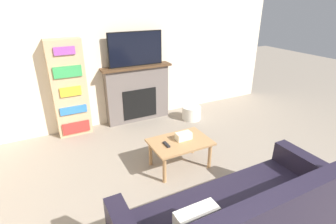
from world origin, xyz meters
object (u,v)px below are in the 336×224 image
object	(u,v)px
coffee_table	(180,145)
bookshelf	(69,89)
fireplace	(138,93)
couch	(237,224)
tv	(136,49)
storage_basket	(191,113)

from	to	relation	value
coffee_table	bookshelf	world-z (taller)	bookshelf
fireplace	couch	xyz separation A→B (m)	(-0.26, -3.16, -0.25)
fireplace	tv	xyz separation A→B (m)	(-0.00, -0.02, 0.84)
fireplace	bookshelf	distance (m)	1.24
tv	coffee_table	distance (m)	2.03
fireplace	storage_basket	bearing A→B (deg)	-27.06
coffee_table	bookshelf	distance (m)	2.14
fireplace	coffee_table	distance (m)	1.78
fireplace	couch	size ratio (longest dim) A/B	0.60
bookshelf	couch	bearing A→B (deg)	-73.13
fireplace	storage_basket	size ratio (longest dim) A/B	3.58
coffee_table	tv	bearing A→B (deg)	87.77
tv	storage_basket	bearing A→B (deg)	-26.09
storage_basket	couch	bearing A→B (deg)	-114.00
fireplace	couch	world-z (taller)	fireplace
bookshelf	fireplace	bearing A→B (deg)	1.07
fireplace	couch	bearing A→B (deg)	-94.69
storage_basket	tv	bearing A→B (deg)	153.91
coffee_table	storage_basket	xyz separation A→B (m)	(1.00, 1.29, -0.22)
couch	bookshelf	bearing A→B (deg)	106.87
couch	bookshelf	distance (m)	3.32
tv	couch	bearing A→B (deg)	-94.72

